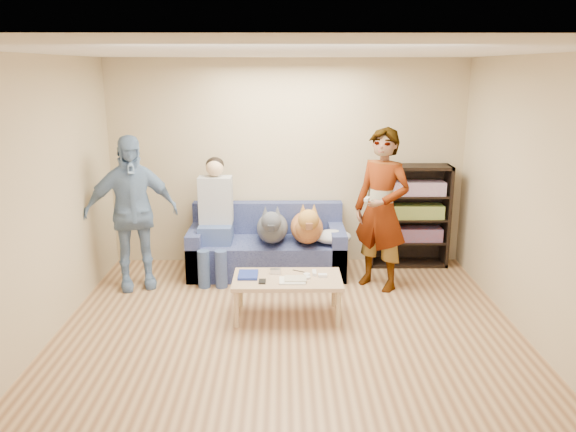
{
  "coord_description": "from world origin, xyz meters",
  "views": [
    {
      "loc": [
        -0.05,
        -4.57,
        2.48
      ],
      "look_at": [
        0.0,
        1.2,
        0.95
      ],
      "focal_mm": 35.0,
      "sensor_mm": 36.0,
      "label": 1
    }
  ],
  "objects_px": {
    "camera_silver": "(276,271)",
    "sofa": "(267,249)",
    "person_standing_right": "(382,210)",
    "notebook_blue": "(248,275)",
    "dog_tan": "(307,226)",
    "person_standing_left": "(131,213)",
    "person_seated": "(215,214)",
    "bookshelf": "(409,214)",
    "coffee_table": "(287,282)",
    "dog_gray": "(272,227)"
  },
  "relations": [
    {
      "from": "camera_silver",
      "to": "sofa",
      "type": "relative_size",
      "value": 0.06
    },
    {
      "from": "person_standing_right",
      "to": "notebook_blue",
      "type": "bearing_deg",
      "value": -112.12
    },
    {
      "from": "notebook_blue",
      "to": "dog_tan",
      "type": "relative_size",
      "value": 0.22
    },
    {
      "from": "camera_silver",
      "to": "notebook_blue",
      "type": "bearing_deg",
      "value": -165.96
    },
    {
      "from": "person_standing_left",
      "to": "notebook_blue",
      "type": "xyz_separation_m",
      "value": [
        1.36,
        -0.79,
        -0.45
      ]
    },
    {
      "from": "camera_silver",
      "to": "person_seated",
      "type": "bearing_deg",
      "value": 124.18
    },
    {
      "from": "camera_silver",
      "to": "bookshelf",
      "type": "xyz_separation_m",
      "value": [
        1.68,
        1.45,
        0.23
      ]
    },
    {
      "from": "person_seated",
      "to": "bookshelf",
      "type": "bearing_deg",
      "value": 8.47
    },
    {
      "from": "person_seated",
      "to": "bookshelf",
      "type": "relative_size",
      "value": 1.13
    },
    {
      "from": "person_seated",
      "to": "dog_tan",
      "type": "distance_m",
      "value": 1.12
    },
    {
      "from": "sofa",
      "to": "person_seated",
      "type": "xyz_separation_m",
      "value": [
        -0.62,
        -0.13,
        0.49
      ]
    },
    {
      "from": "sofa",
      "to": "coffee_table",
      "type": "bearing_deg",
      "value": -79.86
    },
    {
      "from": "dog_tan",
      "to": "coffee_table",
      "type": "relative_size",
      "value": 1.05
    },
    {
      "from": "person_standing_left",
      "to": "sofa",
      "type": "relative_size",
      "value": 0.93
    },
    {
      "from": "dog_tan",
      "to": "coffee_table",
      "type": "distance_m",
      "value": 1.21
    },
    {
      "from": "person_seated",
      "to": "person_standing_left",
      "type": "bearing_deg",
      "value": -157.61
    },
    {
      "from": "person_standing_right",
      "to": "dog_gray",
      "type": "xyz_separation_m",
      "value": [
        -1.25,
        0.36,
        -0.3
      ]
    },
    {
      "from": "person_seated",
      "to": "coffee_table",
      "type": "relative_size",
      "value": 1.34
    },
    {
      "from": "camera_silver",
      "to": "bookshelf",
      "type": "distance_m",
      "value": 2.23
    },
    {
      "from": "dog_gray",
      "to": "person_standing_left",
      "type": "bearing_deg",
      "value": -168.41
    },
    {
      "from": "person_standing_left",
      "to": "bookshelf",
      "type": "bearing_deg",
      "value": -7.29
    },
    {
      "from": "notebook_blue",
      "to": "dog_tan",
      "type": "xyz_separation_m",
      "value": [
        0.65,
        1.11,
        0.2
      ]
    },
    {
      "from": "coffee_table",
      "to": "bookshelf",
      "type": "distance_m",
      "value": 2.24
    },
    {
      "from": "person_standing_left",
      "to": "coffee_table",
      "type": "relative_size",
      "value": 1.61
    },
    {
      "from": "dog_tan",
      "to": "person_standing_left",
      "type": "bearing_deg",
      "value": -171.01
    },
    {
      "from": "person_seated",
      "to": "coffee_table",
      "type": "xyz_separation_m",
      "value": [
        0.86,
        -1.21,
        -0.4
      ]
    },
    {
      "from": "notebook_blue",
      "to": "coffee_table",
      "type": "distance_m",
      "value": 0.41
    },
    {
      "from": "bookshelf",
      "to": "dog_gray",
      "type": "bearing_deg",
      "value": -166.81
    },
    {
      "from": "person_seated",
      "to": "dog_tan",
      "type": "bearing_deg",
      "value": -2.8
    },
    {
      "from": "notebook_blue",
      "to": "bookshelf",
      "type": "bearing_deg",
      "value": 37.78
    },
    {
      "from": "person_standing_left",
      "to": "sofa",
      "type": "bearing_deg",
      "value": -1.6
    },
    {
      "from": "notebook_blue",
      "to": "dog_gray",
      "type": "height_order",
      "value": "dog_gray"
    },
    {
      "from": "sofa",
      "to": "camera_silver",
      "type": "bearing_deg",
      "value": -84.42
    },
    {
      "from": "person_seated",
      "to": "coffee_table",
      "type": "height_order",
      "value": "person_seated"
    },
    {
      "from": "camera_silver",
      "to": "person_seated",
      "type": "distance_m",
      "value": 1.36
    },
    {
      "from": "person_standing_right",
      "to": "coffee_table",
      "type": "distance_m",
      "value": 1.45
    },
    {
      "from": "person_standing_left",
      "to": "notebook_blue",
      "type": "relative_size",
      "value": 6.81
    },
    {
      "from": "notebook_blue",
      "to": "person_standing_left",
      "type": "bearing_deg",
      "value": 149.97
    },
    {
      "from": "sofa",
      "to": "person_seated",
      "type": "distance_m",
      "value": 0.8
    },
    {
      "from": "bookshelf",
      "to": "notebook_blue",
      "type": "bearing_deg",
      "value": -142.22
    },
    {
      "from": "sofa",
      "to": "dog_tan",
      "type": "xyz_separation_m",
      "value": [
        0.49,
        -0.18,
        0.35
      ]
    },
    {
      "from": "dog_gray",
      "to": "dog_tan",
      "type": "height_order",
      "value": "dog_tan"
    },
    {
      "from": "camera_silver",
      "to": "coffee_table",
      "type": "height_order",
      "value": "camera_silver"
    },
    {
      "from": "notebook_blue",
      "to": "camera_silver",
      "type": "bearing_deg",
      "value": 14.04
    },
    {
      "from": "dog_gray",
      "to": "coffee_table",
      "type": "distance_m",
      "value": 1.2
    },
    {
      "from": "person_seated",
      "to": "dog_gray",
      "type": "xyz_separation_m",
      "value": [
        0.69,
        -0.05,
        -0.15
      ]
    },
    {
      "from": "sofa",
      "to": "person_standing_left",
      "type": "bearing_deg",
      "value": -161.88
    },
    {
      "from": "person_standing_left",
      "to": "notebook_blue",
      "type": "distance_m",
      "value": 1.64
    },
    {
      "from": "coffee_table",
      "to": "bookshelf",
      "type": "bearing_deg",
      "value": 45.17
    },
    {
      "from": "dog_tan",
      "to": "dog_gray",
      "type": "bearing_deg",
      "value": 178.91
    }
  ]
}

